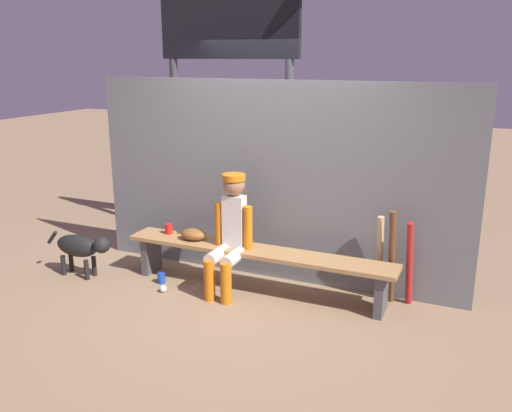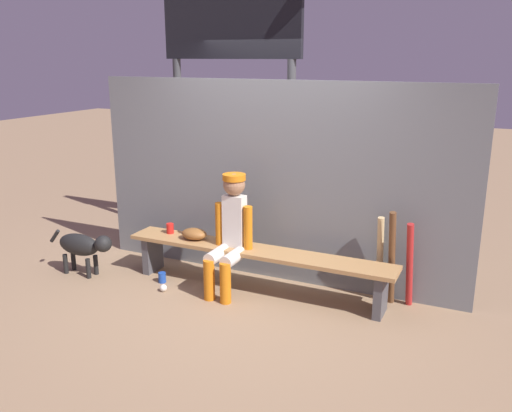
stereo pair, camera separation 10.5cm
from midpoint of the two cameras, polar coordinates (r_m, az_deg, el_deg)
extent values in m
plane|color=#937556|center=(5.61, 0.54, -8.89)|extent=(30.00, 30.00, 0.00)
cube|color=slate|center=(5.63, 2.30, 2.47)|extent=(4.09, 0.03, 2.10)
cube|color=#AD7F4C|center=(5.45, 0.55, -4.77)|extent=(2.83, 0.36, 0.04)
cube|color=#4C4C51|center=(6.13, -10.34, -4.93)|extent=(0.08, 0.29, 0.41)
cube|color=#4C4C51|center=(5.18, 13.57, -9.03)|extent=(0.08, 0.29, 0.41)
cube|color=silver|center=(5.45, -1.72, -1.58)|extent=(0.22, 0.13, 0.53)
sphere|color=#9E7051|center=(5.35, -1.76, 2.26)|extent=(0.22, 0.22, 0.22)
cylinder|color=orange|center=(5.34, -1.76, 3.06)|extent=(0.23, 0.23, 0.06)
cylinder|color=silver|center=(5.43, -3.45, -5.08)|extent=(0.13, 0.38, 0.13)
cylinder|color=orange|center=(5.35, -4.39, -7.78)|extent=(0.11, 0.11, 0.41)
cylinder|color=orange|center=(5.52, -3.30, -1.93)|extent=(0.09, 0.09, 0.45)
cylinder|color=silver|center=(5.35, -1.75, -5.38)|extent=(0.13, 0.38, 0.13)
cylinder|color=orange|center=(5.27, -2.67, -8.12)|extent=(0.11, 0.11, 0.41)
cylinder|color=orange|center=(5.38, -0.29, -2.36)|extent=(0.09, 0.09, 0.45)
ellipsoid|color=brown|center=(5.74, -6.00, -2.94)|extent=(0.28, 0.20, 0.12)
cylinder|color=tan|center=(5.41, 13.45, -5.39)|extent=(0.07, 0.16, 0.86)
cylinder|color=brown|center=(5.30, 14.66, -5.36)|extent=(0.08, 0.20, 0.95)
cylinder|color=#B22323|center=(5.31, 16.42, -6.00)|extent=(0.10, 0.20, 0.85)
sphere|color=white|center=(5.65, -9.20, -8.51)|extent=(0.07, 0.07, 0.07)
cylinder|color=#1E47AD|center=(5.85, -9.35, -7.44)|extent=(0.08, 0.08, 0.11)
cylinder|color=red|center=(5.97, -8.54, -2.34)|extent=(0.08, 0.08, 0.11)
cylinder|color=#3F3F42|center=(7.11, -7.60, 5.87)|extent=(0.10, 0.10, 2.28)
cylinder|color=#3F3F42|center=(6.42, 4.08, 4.94)|extent=(0.10, 0.10, 2.28)
cube|color=black|center=(6.64, -2.18, 18.51)|extent=(1.77, 0.08, 0.76)
ellipsoid|color=black|center=(6.19, -17.69, -3.89)|extent=(0.52, 0.20, 0.24)
sphere|color=black|center=(5.95, -15.31, -3.86)|extent=(0.18, 0.18, 0.18)
cylinder|color=black|center=(6.40, -19.98, -2.99)|extent=(0.15, 0.04, 0.16)
cylinder|color=black|center=(6.20, -16.04, -5.97)|extent=(0.05, 0.05, 0.22)
cylinder|color=black|center=(6.12, -16.78, -6.33)|extent=(0.05, 0.05, 0.22)
cylinder|color=black|center=(6.41, -18.22, -5.45)|extent=(0.05, 0.05, 0.22)
cylinder|color=black|center=(6.33, -18.96, -5.79)|extent=(0.05, 0.05, 0.22)
camera|label=1|loc=(0.05, -89.43, 0.16)|focal=37.98mm
camera|label=2|loc=(0.05, 90.57, -0.16)|focal=37.98mm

